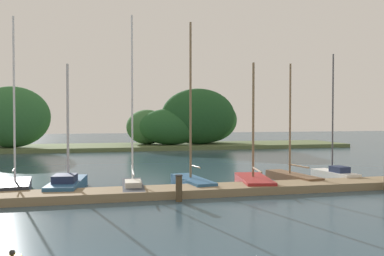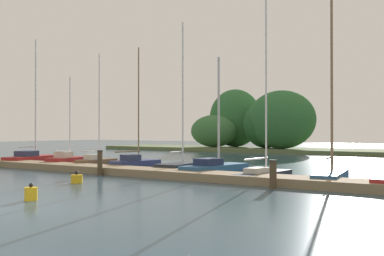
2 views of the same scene
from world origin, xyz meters
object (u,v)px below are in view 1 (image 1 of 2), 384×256
Objects in this scene: sailboat_8 at (253,180)px; mooring_piling_2 at (179,188)px; sailboat_6 at (133,184)px; sailboat_5 at (67,183)px; sailboat_4 at (15,184)px; sailboat_10 at (334,173)px; sailboat_7 at (191,179)px; sailboat_9 at (291,176)px.

mooring_piling_2 is (-4.28, -2.65, 0.22)m from sailboat_8.
sailboat_6 is 5.89m from sailboat_8.
sailboat_5 is 0.73× the size of sailboat_6.
sailboat_8 is at bearing -87.84° from sailboat_5.
sailboat_4 reaches higher than sailboat_5.
sailboat_4 is 2.34m from sailboat_5.
sailboat_5 is at bearing -103.36° from sailboat_4.
sailboat_6 is (2.91, -0.74, -0.02)m from sailboat_5.
sailboat_6 is at bearing 88.58° from sailboat_10.
sailboat_4 is 1.31× the size of sailboat_8.
sailboat_8 is at bearing -107.02° from sailboat_7.
sailboat_5 is at bearing 84.52° from sailboat_10.
sailboat_8 is 5.04m from mooring_piling_2.
sailboat_8 is (11.12, -1.14, -0.03)m from sailboat_4.
sailboat_4 is 1.00× the size of sailboat_7.
sailboat_5 is 0.94× the size of sailboat_9.
sailboat_5 is at bearing 95.03° from sailboat_8.
sailboat_10 reaches higher than mooring_piling_2.
sailboat_4 is at bearing 81.54° from sailboat_9.
sailboat_10 is at bearing -96.13° from sailboat_4.
sailboat_9 is (5.55, 0.53, -0.09)m from sailboat_7.
sailboat_9 is at bearing -81.46° from sailboat_5.
sailboat_10 is at bearing -81.78° from sailboat_6.
sailboat_6 reaches higher than sailboat_9.
sailboat_5 is 5.44× the size of mooring_piling_2.
sailboat_7 is at bearing 68.11° from mooring_piling_2.
sailboat_7 is at bearing 87.27° from sailboat_10.
sailboat_10 is 9.99m from mooring_piling_2.
sailboat_7 is at bearing -85.71° from sailboat_5.
sailboat_7 is at bearing -100.07° from sailboat_4.
sailboat_5 is 3.01m from sailboat_6.
sailboat_8 is 5.13m from sailboat_10.
sailboat_9 is 2.51m from sailboat_10.
mooring_piling_2 is at bearing 105.14° from sailboat_10.
sailboat_4 is at bearing 151.00° from mooring_piling_2.
sailboat_10 reaches higher than sailboat_5.
sailboat_10 is (13.84, 0.15, 0.01)m from sailboat_5.
sailboat_7 is 8.07m from sailboat_10.
sailboat_5 is 0.97× the size of sailboat_8.
sailboat_5 is 13.84m from sailboat_10.
sailboat_8 is at bearing -101.39° from sailboat_4.
sailboat_10 is at bearing -68.70° from sailboat_8.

